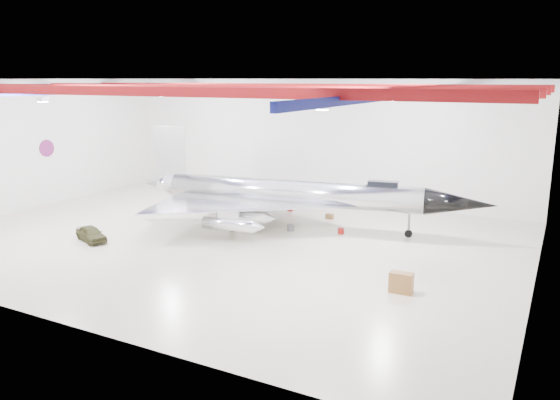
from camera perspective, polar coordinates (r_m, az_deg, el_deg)
The scene contains 16 objects.
floor at distance 38.85m, azimuth -5.88°, elevation -4.00°, with size 40.00×40.00×0.00m, color beige.
wall_back at distance 50.70m, azimuth 3.44°, elevation 6.29°, with size 40.00×40.00×0.00m, color silver.
wall_left at distance 51.47m, azimuth -25.00°, elevation 5.23°, with size 30.00×30.00×0.00m, color silver.
wall_right at distance 31.41m, azimuth 25.91°, elevation 1.14°, with size 30.00×30.00×0.00m, color silver.
ceiling at distance 37.25m, azimuth -6.26°, elevation 12.45°, with size 40.00×40.00×0.00m, color #0A0F38.
ceiling_structure at distance 37.25m, azimuth -6.24°, elevation 11.41°, with size 39.50×29.50×1.08m.
wall_roundel at distance 52.71m, azimuth -23.19°, elevation 4.99°, with size 1.50×1.50×0.10m, color #B21414.
jet_aircraft at distance 40.88m, azimuth 1.16°, elevation 0.40°, with size 26.90×17.86×7.37m.
jeep at distance 40.05m, azimuth -19.13°, elevation -3.35°, with size 1.25×3.10×1.06m, color #39391C.
desk at distance 29.67m, azimuth 12.54°, elevation -8.44°, with size 1.22×0.61×1.11m, color brown.
toolbox_red at distance 46.48m, azimuth 1.06°, elevation -0.99°, with size 0.38×0.31×0.27m, color maroon.
engine_drum at distance 40.44m, azimuth 1.12°, elevation -2.91°, with size 0.53×0.53×0.48m, color #59595B.
parts_bin at distance 44.09m, azimuth 5.22°, elevation -1.70°, with size 0.58×0.46×0.41m, color olive.
crate_small at distance 48.88m, azimuth -7.06°, elevation -0.42°, with size 0.34×0.27×0.24m, color #59595B.
tool_chest at distance 39.95m, azimuth 6.38°, elevation -3.23°, with size 0.46×0.46×0.42m, color maroon.
oil_barrel at distance 44.18m, azimuth -2.60°, elevation -1.67°, with size 0.50×0.40×0.35m, color olive.
Camera 1 is at (20.79, -30.91, 11.06)m, focal length 35.00 mm.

